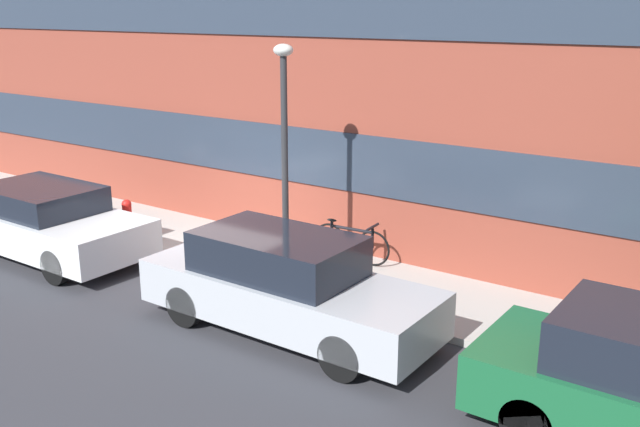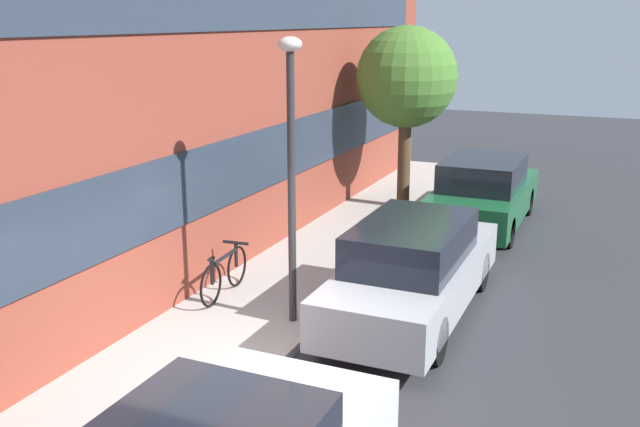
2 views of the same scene
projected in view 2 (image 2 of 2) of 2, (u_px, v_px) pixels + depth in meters
name	position (u px, v px, depth m)	size (l,w,h in m)	color
ground_plane	(259.00, 390.00, 8.59)	(56.00, 56.00, 0.00)	#333338
sidewalk_strip	(180.00, 368.00, 9.01)	(28.00, 2.27, 0.12)	#B2AFA8
rowhouse_facade	(51.00, 24.00, 8.51)	(28.00, 1.02, 8.51)	brown
parked_car_silver	(413.00, 269.00, 10.55)	(4.58, 1.62, 1.50)	#B2B5BA
parked_car_green	(483.00, 193.00, 15.17)	(4.28, 1.72, 1.50)	#195B33
bicycle	(224.00, 272.00, 11.11)	(1.57, 0.44, 0.76)	black
street_tree	(407.00, 78.00, 15.78)	(2.25, 2.25, 4.08)	brown
lamp_post	(291.00, 149.00, 9.63)	(0.32, 0.32, 3.99)	#2D2D30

